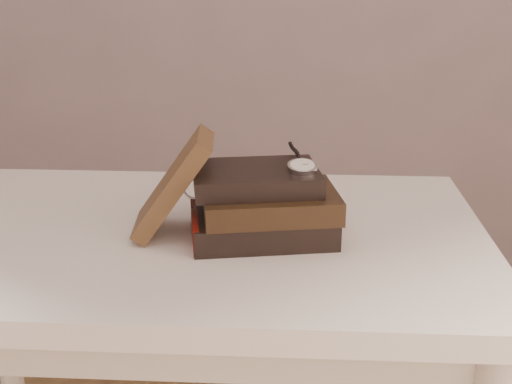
{
  "coord_description": "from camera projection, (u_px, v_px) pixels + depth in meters",
  "views": [
    {
      "loc": [
        0.18,
        -0.65,
        1.18
      ],
      "look_at": [
        0.12,
        0.33,
        0.82
      ],
      "focal_mm": 46.81,
      "sensor_mm": 36.0,
      "label": 1
    }
  ],
  "objects": [
    {
      "name": "table",
      "position": [
        184.0,
        279.0,
        1.13
      ],
      "size": [
        1.0,
        0.6,
        0.75
      ],
      "color": "white",
      "rests_on": "ground"
    },
    {
      "name": "eyeglasses",
      "position": [
        210.0,
        185.0,
        1.11
      ],
      "size": [
        0.11,
        0.12,
        0.04
      ],
      "color": "silver",
      "rests_on": "book_stack"
    },
    {
      "name": "pocket_watch",
      "position": [
        301.0,
        165.0,
        1.04
      ],
      "size": [
        0.05,
        0.15,
        0.02
      ],
      "color": "silver",
      "rests_on": "book_stack"
    },
    {
      "name": "journal",
      "position": [
        173.0,
        184.0,
        1.06
      ],
      "size": [
        0.14,
        0.13,
        0.17
      ],
      "primitive_type": "cube",
      "rotation": [
        0.0,
        0.62,
        0.09
      ],
      "color": "#3C2717",
      "rests_on": "table"
    },
    {
      "name": "book_stack",
      "position": [
        263.0,
        206.0,
        1.06
      ],
      "size": [
        0.25,
        0.19,
        0.11
      ],
      "color": "black",
      "rests_on": "table"
    }
  ]
}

